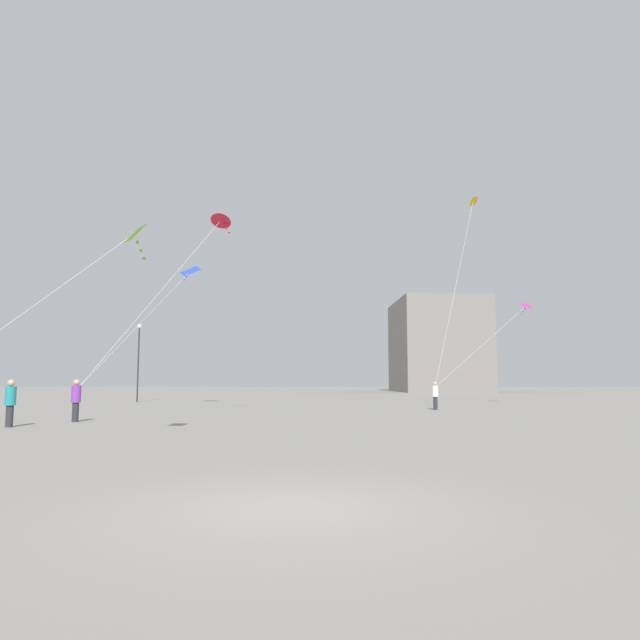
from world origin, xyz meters
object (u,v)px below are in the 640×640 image
Objects in this scene: kite_magenta_delta at (524,308)px; lamppost_east at (139,351)px; person_in_teal at (10,401)px; person_in_purple at (76,398)px; person_in_white at (435,394)px; building_left_hall at (437,346)px; kite_lime_delta at (130,237)px; kite_crimson_diamond at (220,222)px; kite_cobalt_delta at (188,273)px; kite_amber_diamond at (472,206)px.

kite_magenta_delta is 29.59m from lamppost_east.
person_in_teal is 0.99× the size of person_in_purple.
building_left_hall reaches higher than person_in_white.
person_in_teal is 32.74m from kite_magenta_delta.
kite_magenta_delta reaches higher than kite_lime_delta.
building_left_hall is 2.90× the size of lamppost_east.
person_in_purple is 0.21× the size of kite_magenta_delta.
kite_crimson_diamond reaches higher than kite_lime_delta.
kite_cobalt_delta is 10.35m from kite_crimson_diamond.
kite_amber_diamond is (15.49, 23.20, 7.96)m from kite_lime_delta.
lamppost_east reaches higher than kite_lime_delta.
lamppost_east is at bearing 107.83° from kite_lime_delta.
person_in_purple is 0.13× the size of kite_amber_diamond.
kite_magenta_delta is 0.64× the size of kite_amber_diamond.
lamppost_east is (-5.80, 7.83, -4.86)m from kite_cobalt_delta.
kite_crimson_diamond is 19.12m from kite_amber_diamond.
person_in_purple is 16.29m from kite_cobalt_delta.
kite_cobalt_delta is 23.49m from kite_magenta_delta.
person_in_purple is at bearing -136.62° from kite_crimson_diamond.
person_in_purple is at bearing -77.68° from lamppost_east.
kite_lime_delta is at bearing -127.87° from kite_magenta_delta.
lamppost_east is at bearing 126.53° from kite_cobalt_delta.
kite_magenta_delta is (23.23, 2.83, -2.09)m from kite_cobalt_delta.
person_in_teal is 0.29× the size of kite_lime_delta.
kite_amber_diamond reaches higher than kite_magenta_delta.
person_in_white is 0.12× the size of kite_amber_diamond.
kite_lime_delta is 29.01m from kite_amber_diamond.
lamppost_east is (-9.63, 29.95, -1.71)m from kite_lime_delta.
kite_crimson_diamond is 0.49× the size of building_left_hall.
person_in_purple is at bearing -144.90° from kite_magenta_delta.
kite_lime_delta is at bearing -51.74° from person_in_teal.
kite_magenta_delta is at bearing 26.76° from person_in_teal.
kite_magenta_delta is 0.47× the size of building_left_hall.
kite_cobalt_delta is at bearing -53.47° from lamppost_east.
person_in_white is at bearing -28.67° from lamppost_east.
kite_lime_delta is (3.83, -22.12, -3.15)m from kite_cobalt_delta.
kite_lime_delta is at bearing -80.17° from kite_cobalt_delta.
kite_amber_diamond is (3.69, 4.96, 12.79)m from person_in_white.
kite_cobalt_delta is 10.89m from lamppost_east.
kite_amber_diamond is at bearing 34.59° from kite_crimson_diamond.
building_left_hall is (28.19, 68.26, 6.02)m from person_in_teal.
person_in_purple is 0.10× the size of building_left_hall.
kite_amber_diamond reaches higher than building_left_hall.
person_in_teal is 30.83m from kite_amber_diamond.
kite_lime_delta is at bearing -72.17° from lamppost_east.
person_in_purple is at bearing -149.83° from person_in_white.
kite_crimson_diamond is 64.80m from building_left_hall.
kite_amber_diamond is at bearing -155.85° from kite_magenta_delta.
lamppost_east is (-4.81, 22.03, 3.07)m from person_in_purple.
person_in_teal is 0.28× the size of lamppost_east.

